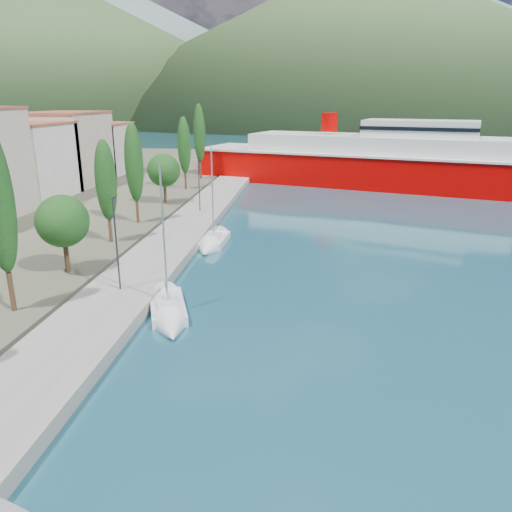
# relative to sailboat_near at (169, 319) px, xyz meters

# --- Properties ---
(ground) EXTENTS (1400.00, 1400.00, 0.00)m
(ground) POSITION_rel_sailboat_near_xyz_m (4.88, 108.69, -0.28)
(ground) COLOR #1B4C5D
(quay) EXTENTS (5.00, 88.00, 0.80)m
(quay) POSITION_rel_sailboat_near_xyz_m (-4.12, 14.69, 0.12)
(quay) COLOR gray
(quay) RESTS_ON ground
(hills_far) EXTENTS (1480.00, 900.00, 180.00)m
(hills_far) POSITION_rel_sailboat_near_xyz_m (143.47, 607.42, 77.11)
(hills_far) COLOR slate
(hills_far) RESTS_ON ground
(hills_near) EXTENTS (1010.00, 520.00, 115.00)m
(hills_near) POSITION_rel_sailboat_near_xyz_m (102.92, 361.19, 48.90)
(hills_near) COLOR #3D592F
(hills_near) RESTS_ON ground
(tree_row) EXTENTS (3.87, 61.63, 11.39)m
(tree_row) POSITION_rel_sailboat_near_xyz_m (-9.25, 20.36, 5.57)
(tree_row) COLOR #47301E
(tree_row) RESTS_ON land_strip
(lamp_posts) EXTENTS (0.15, 47.44, 6.06)m
(lamp_posts) POSITION_rel_sailboat_near_xyz_m (-4.12, 3.58, 3.81)
(lamp_posts) COLOR #2D2D33
(lamp_posts) RESTS_ON quay
(sailboat_near) EXTENTS (4.28, 7.25, 10.00)m
(sailboat_near) POSITION_rel_sailboat_near_xyz_m (0.00, 0.00, 0.00)
(sailboat_near) COLOR silver
(sailboat_near) RESTS_ON ground
(sailboat_mid) EXTENTS (2.32, 6.60, 9.59)m
(sailboat_mid) POSITION_rel_sailboat_near_xyz_m (-0.60, 15.41, 0.00)
(sailboat_mid) COLOR silver
(sailboat_mid) RESTS_ON ground
(ferry) EXTENTS (57.64, 29.10, 11.27)m
(ferry) POSITION_rel_sailboat_near_xyz_m (18.30, 51.62, 3.15)
(ferry) COLOR #C10000
(ferry) RESTS_ON ground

